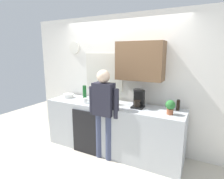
{
  "coord_description": "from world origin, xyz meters",
  "views": [
    {
      "loc": [
        1.51,
        -2.6,
        1.88
      ],
      "look_at": [
        0.03,
        0.25,
        1.23
      ],
      "focal_mm": 29.17,
      "sensor_mm": 36.0,
      "label": 1
    }
  ],
  "objects": [
    {
      "name": "back_wall_assembly",
      "position": [
        0.05,
        0.7,
        1.37
      ],
      "size": [
        4.23,
        0.42,
        2.6
      ],
      "color": "white",
      "rests_on": "ground_plane"
    },
    {
      "name": "bottle_green_wine",
      "position": [
        -0.63,
        0.33,
        1.08
      ],
      "size": [
        0.07,
        0.07,
        0.3
      ],
      "primitive_type": "cylinder",
      "color": "#195923",
      "rests_on": "kitchen_counter"
    },
    {
      "name": "kitchen_counter",
      "position": [
        0.0,
        0.3,
        0.47
      ],
      "size": [
        2.63,
        0.64,
        0.93
      ],
      "primitive_type": "cube",
      "color": "#B2B7BC",
      "rests_on": "ground_plane"
    },
    {
      "name": "dishwasher_panel",
      "position": [
        -0.38,
        -0.03,
        0.42
      ],
      "size": [
        0.56,
        0.02,
        0.84
      ],
      "primitive_type": "cube",
      "color": "black",
      "rests_on": "ground_plane"
    },
    {
      "name": "cup_white_mug",
      "position": [
        -0.49,
        0.15,
        0.98
      ],
      "size": [
        0.08,
        0.08,
        0.09
      ],
      "primitive_type": "cylinder",
      "color": "white",
      "rests_on": "kitchen_counter"
    },
    {
      "name": "storage_canister",
      "position": [
        -0.24,
        0.13,
        1.02
      ],
      "size": [
        0.14,
        0.14,
        0.17
      ],
      "primitive_type": "cylinder",
      "color": "silver",
      "rests_on": "kitchen_counter"
    },
    {
      "name": "person_at_sink",
      "position": [
        0.0,
        0.0,
        0.95
      ],
      "size": [
        0.57,
        0.22,
        1.6
      ],
      "rotation": [
        0.0,
        0.0,
        0.17
      ],
      "color": "#3F4766",
      "rests_on": "ground_plane"
    },
    {
      "name": "coffee_maker",
      "position": [
        0.51,
        0.34,
        1.08
      ],
      "size": [
        0.2,
        0.2,
        0.33
      ],
      "color": "black",
      "rests_on": "kitchen_counter"
    },
    {
      "name": "bottle_dark_sauce",
      "position": [
        1.15,
        0.5,
        1.02
      ],
      "size": [
        0.06,
        0.06,
        0.18
      ],
      "primitive_type": "cylinder",
      "color": "black",
      "rests_on": "kitchen_counter"
    },
    {
      "name": "cup_blue_mug",
      "position": [
        -0.33,
        0.28,
        0.98
      ],
      "size": [
        0.08,
        0.08,
        0.1
      ],
      "primitive_type": "cylinder",
      "color": "#3351B2",
      "rests_on": "kitchen_counter"
    },
    {
      "name": "bottle_amber_beer",
      "position": [
        -0.04,
        0.28,
        1.05
      ],
      "size": [
        0.06,
        0.06,
        0.23
      ],
      "primitive_type": "cylinder",
      "color": "brown",
      "rests_on": "kitchen_counter"
    },
    {
      "name": "potted_plant",
      "position": [
        1.07,
        0.22,
        1.06
      ],
      "size": [
        0.15,
        0.15,
        0.23
      ],
      "color": "#9E5638",
      "rests_on": "kitchen_counter"
    },
    {
      "name": "bottle_clear_soda",
      "position": [
        -0.19,
        0.34,
        1.07
      ],
      "size": [
        0.09,
        0.09,
        0.28
      ],
      "primitive_type": "cylinder",
      "color": "#2D8C33",
      "rests_on": "kitchen_counter"
    },
    {
      "name": "ground_plane",
      "position": [
        0.0,
        0.0,
        0.0
      ],
      "size": [
        8.0,
        8.0,
        0.0
      ],
      "primitive_type": "plane",
      "color": "beige"
    },
    {
      "name": "dish_soap",
      "position": [
        0.08,
        0.33,
        1.01
      ],
      "size": [
        0.06,
        0.06,
        0.18
      ],
      "color": "yellow",
      "rests_on": "kitchen_counter"
    },
    {
      "name": "mixing_bowl",
      "position": [
        -1.07,
        0.33,
        0.97
      ],
      "size": [
        0.22,
        0.22,
        0.08
      ],
      "primitive_type": "cylinder",
      "color": "white",
      "rests_on": "kitchen_counter"
    }
  ]
}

